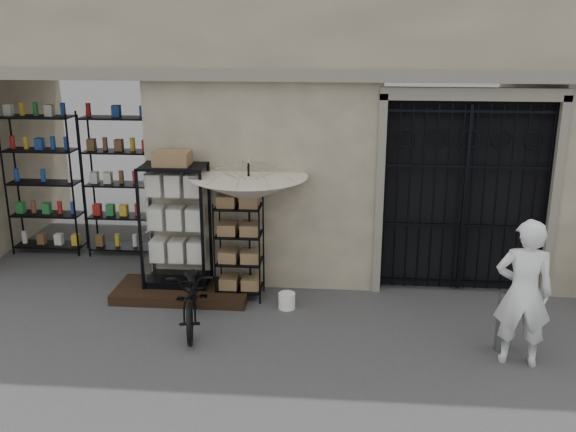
# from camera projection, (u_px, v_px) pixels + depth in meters

# --- Properties ---
(ground) EXTENTS (80.00, 80.00, 0.00)m
(ground) POSITION_uv_depth(u_px,v_px,m) (342.00, 354.00, 7.99)
(ground) COLOR black
(ground) RESTS_ON ground
(shop_recess) EXTENTS (3.00, 1.70, 3.00)m
(shop_recess) POSITION_uv_depth(u_px,v_px,m) (73.00, 177.00, 10.59)
(shop_recess) COLOR black
(shop_recess) RESTS_ON ground
(shop_shelving) EXTENTS (2.70, 0.50, 2.50)m
(shop_shelving) POSITION_uv_depth(u_px,v_px,m) (83.00, 185.00, 11.14)
(shop_shelving) COLOR black
(shop_shelving) RESTS_ON ground
(iron_gate) EXTENTS (2.50, 0.21, 3.00)m
(iron_gate) POSITION_uv_depth(u_px,v_px,m) (463.00, 194.00, 9.58)
(iron_gate) COLOR black
(iron_gate) RESTS_ON ground
(step_platform) EXTENTS (2.00, 0.90, 0.15)m
(step_platform) POSITION_uv_depth(u_px,v_px,m) (183.00, 291.00, 9.64)
(step_platform) COLOR black
(step_platform) RESTS_ON ground
(display_cabinet) EXTENTS (0.95, 0.62, 1.98)m
(display_cabinet) POSITION_uv_depth(u_px,v_px,m) (176.00, 232.00, 9.53)
(display_cabinet) COLOR black
(display_cabinet) RESTS_ON step_platform
(wire_rack) EXTENTS (0.68, 0.50, 1.50)m
(wire_rack) POSITION_uv_depth(u_px,v_px,m) (239.00, 251.00, 9.44)
(wire_rack) COLOR black
(wire_rack) RESTS_ON ground
(market_umbrella) EXTENTS (1.51, 1.54, 2.44)m
(market_umbrella) POSITION_uv_depth(u_px,v_px,m) (249.00, 182.00, 9.21)
(market_umbrella) COLOR black
(market_umbrella) RESTS_ON ground
(white_bucket) EXTENTS (0.30, 0.30, 0.23)m
(white_bucket) POSITION_uv_depth(u_px,v_px,m) (287.00, 301.00, 9.22)
(white_bucket) COLOR white
(white_bucket) RESTS_ON ground
(bicycle) EXTENTS (0.74, 0.98, 1.69)m
(bicycle) POSITION_uv_depth(u_px,v_px,m) (194.00, 325.00, 8.75)
(bicycle) COLOR black
(bicycle) RESTS_ON ground
(steel_bollard) EXTENTS (0.16, 0.16, 0.80)m
(steel_bollard) POSITION_uv_depth(u_px,v_px,m) (502.00, 321.00, 7.95)
(steel_bollard) COLOR slate
(steel_bollard) RESTS_ON ground
(shopkeeper) EXTENTS (0.91, 1.89, 0.44)m
(shopkeeper) POSITION_uv_depth(u_px,v_px,m) (515.00, 362.00, 7.80)
(shopkeeper) COLOR silver
(shopkeeper) RESTS_ON ground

